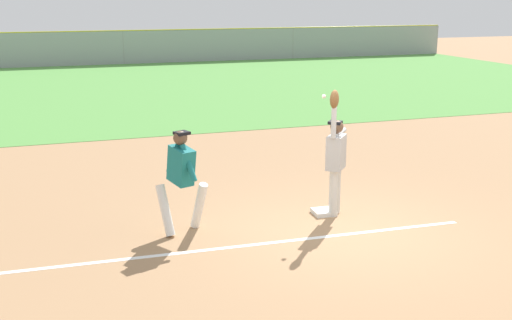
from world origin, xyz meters
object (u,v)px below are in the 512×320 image
fielder (336,154)px  parked_car_red (97,47)px  parked_car_blue (18,49)px  baseball (324,96)px  first_base (324,212)px  parked_car_silver (184,45)px  runner (181,174)px

fielder → parked_car_red: (-1.32, 31.19, -0.45)m
parked_car_red → parked_car_blue: bearing=-179.2°
fielder → parked_car_blue: fielder is taller
fielder → parked_car_blue: 31.75m
parked_car_blue → parked_car_red: same height
fielder → baseball: bearing=19.3°
parked_car_blue → first_base: bearing=-85.5°
first_base → parked_car_silver: size_ratio=0.08×
parked_car_blue → parked_car_silver: 10.04m
parked_car_silver → runner: bearing=-109.1°
first_base → parked_car_red: size_ratio=0.09×
first_base → baseball: baseball is taller
baseball → parked_car_blue: size_ratio=0.02×
first_base → parked_car_red: 31.14m
parked_car_blue → parked_car_red: 4.61m
fielder → parked_car_red: fielder is taller
baseball → parked_car_red: bearing=92.0°
first_base → parked_car_silver: 31.32m
fielder → runner: bearing=40.5°
parked_car_silver → fielder: bearing=-104.1°
first_base → runner: (-2.59, -0.07, 0.96)m
first_base → parked_car_blue: parked_car_blue is taller
first_base → parked_car_red: (-1.15, 31.11, 0.63)m
runner → parked_car_blue: (-3.18, 31.18, -0.32)m
baseball → parked_car_blue: bearing=100.4°
fielder → baseball: fielder is taller
runner → parked_car_red: bearing=66.5°
baseball → parked_car_red: size_ratio=0.02×
first_base → parked_car_silver: bearing=82.2°
fielder → parked_car_blue: size_ratio=0.50×
first_base → fielder: bearing=-25.5°
fielder → parked_car_blue: (-5.93, 31.19, -0.45)m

